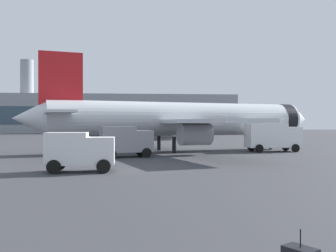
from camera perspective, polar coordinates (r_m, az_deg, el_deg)
The scene contains 7 objects.
airplane_at_gate at distance 45.08m, azimuth 1.83°, elevation 0.96°, with size 35.23×32.11×10.50m.
service_truck at distance 37.54m, azimuth -6.15°, elevation -2.05°, with size 5.18×3.45×2.90m.
fuel_truck at distance 46.29m, azimuth 14.82°, elevation -1.40°, with size 6.11×2.95×3.20m.
cargo_van at distance 26.58m, azimuth -12.65°, elevation -3.38°, with size 4.43×2.38×2.60m.
safety_cone_near at distance 47.57m, azimuth -15.76°, elevation -3.08°, with size 0.44×0.44×0.70m.
safety_cone_mid at distance 31.92m, azimuth -10.71°, elevation -4.69°, with size 0.44×0.44×0.75m.
terminal_building at distance 139.90m, azimuth -12.84°, elevation 1.72°, with size 107.16×19.95×24.94m.
Camera 1 is at (-0.53, -3.43, 3.17)m, focal length 42.25 mm.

